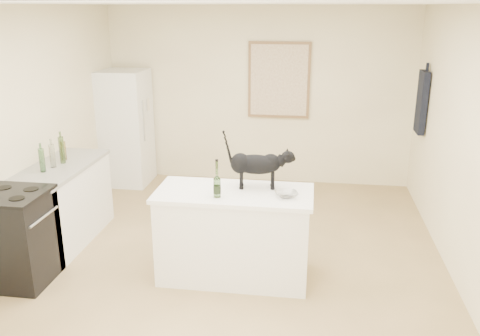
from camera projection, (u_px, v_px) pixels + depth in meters
name	position (u px, v px, depth m)	size (l,w,h in m)	color
floor	(228.00, 265.00, 5.25)	(5.50, 5.50, 0.00)	tan
ceiling	(226.00, 4.00, 4.45)	(5.50, 5.50, 0.00)	white
wall_back	(258.00, 97.00, 7.44)	(4.50, 4.50, 0.00)	#F9EFC0
wall_front	(123.00, 304.00, 2.26)	(4.50, 4.50, 0.00)	#F9EFC0
wall_left	(12.00, 136.00, 5.16)	(5.50, 5.50, 0.00)	#F9EFC0
wall_right	(472.00, 154.00, 4.54)	(5.50, 5.50, 0.00)	#F9EFC0
island_base	(234.00, 236.00, 4.92)	(1.44, 0.67, 0.86)	white
island_top	(234.00, 193.00, 4.78)	(1.50, 0.70, 0.04)	white
left_cabinets	(62.00, 206.00, 5.67)	(0.60, 1.40, 0.86)	white
left_countertop	(58.00, 168.00, 5.53)	(0.62, 1.44, 0.04)	gray
stove	(17.00, 239.00, 4.82)	(0.60, 0.60, 0.90)	black
fridge	(125.00, 128.00, 7.47)	(0.68, 0.68, 1.70)	white
artwork_frame	(279.00, 80.00, 7.29)	(0.90, 0.03, 1.10)	brown
artwork_canvas	(279.00, 80.00, 7.28)	(0.82, 0.00, 1.02)	beige
hanging_garment	(422.00, 102.00, 6.45)	(0.08, 0.34, 0.80)	black
black_cat	(256.00, 167.00, 4.81)	(0.60, 0.18, 0.42)	black
wine_bottle	(217.00, 181.00, 4.58)	(0.07, 0.07, 0.32)	#335E25
glass_bowl	(286.00, 195.00, 4.62)	(0.21, 0.21, 0.05)	silver
fridge_paper	(148.00, 105.00, 7.41)	(0.01, 0.14, 0.18)	silver
counter_bottle_cluster	(55.00, 154.00, 5.50)	(0.12, 0.50, 0.30)	#98A59A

